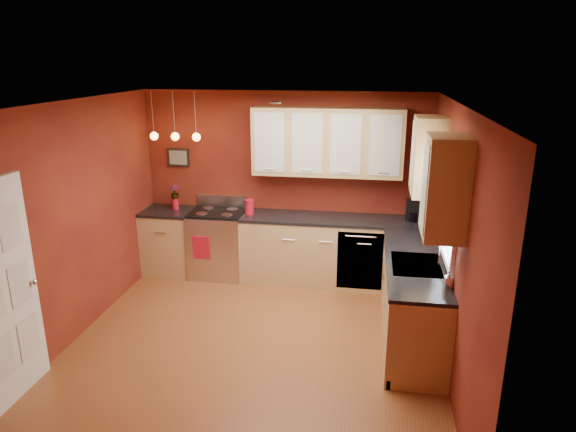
% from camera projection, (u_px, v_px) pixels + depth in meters
% --- Properties ---
extents(floor, '(4.20, 4.20, 0.00)m').
position_uv_depth(floor, '(254.00, 344.00, 5.66)').
color(floor, brown).
rests_on(floor, ground).
extents(ceiling, '(4.00, 4.20, 0.02)m').
position_uv_depth(ceiling, '(249.00, 104.00, 4.89)').
color(ceiling, silver).
rests_on(ceiling, wall_back).
extents(wall_back, '(4.00, 0.02, 2.60)m').
position_uv_depth(wall_back, '(285.00, 185.00, 7.25)').
color(wall_back, maroon).
rests_on(wall_back, floor).
extents(wall_front, '(4.00, 0.02, 2.60)m').
position_uv_depth(wall_front, '(178.00, 338.00, 3.29)').
color(wall_front, maroon).
rests_on(wall_front, floor).
extents(wall_left, '(0.02, 4.20, 2.60)m').
position_uv_depth(wall_left, '(72.00, 223.00, 5.58)').
color(wall_left, maroon).
rests_on(wall_left, floor).
extents(wall_right, '(0.02, 4.20, 2.60)m').
position_uv_depth(wall_right, '(453.00, 243.00, 4.97)').
color(wall_right, maroon).
rests_on(wall_right, floor).
extents(base_cabinets_back_left, '(0.70, 0.60, 0.90)m').
position_uv_depth(base_cabinets_back_left, '(170.00, 242.00, 7.47)').
color(base_cabinets_back_left, tan).
rests_on(base_cabinets_back_left, floor).
extents(base_cabinets_back_right, '(2.54, 0.60, 0.90)m').
position_uv_depth(base_cabinets_back_right, '(333.00, 251.00, 7.11)').
color(base_cabinets_back_right, tan).
rests_on(base_cabinets_back_right, floor).
extents(base_cabinets_right, '(0.60, 2.10, 0.90)m').
position_uv_depth(base_cabinets_right, '(412.00, 300.00, 5.69)').
color(base_cabinets_right, tan).
rests_on(base_cabinets_right, floor).
extents(counter_back_left, '(0.70, 0.62, 0.04)m').
position_uv_depth(counter_back_left, '(168.00, 211.00, 7.33)').
color(counter_back_left, black).
rests_on(counter_back_left, base_cabinets_back_left).
extents(counter_back_right, '(2.54, 0.62, 0.04)m').
position_uv_depth(counter_back_right, '(334.00, 219.00, 6.97)').
color(counter_back_right, black).
rests_on(counter_back_right, base_cabinets_back_right).
extents(counter_right, '(0.62, 2.10, 0.04)m').
position_uv_depth(counter_right, '(415.00, 261.00, 5.55)').
color(counter_right, black).
rests_on(counter_right, base_cabinets_right).
extents(gas_range, '(0.76, 0.64, 1.11)m').
position_uv_depth(gas_range, '(219.00, 243.00, 7.35)').
color(gas_range, silver).
rests_on(gas_range, floor).
extents(dishwasher_front, '(0.60, 0.02, 0.80)m').
position_uv_depth(dishwasher_front, '(360.00, 261.00, 6.78)').
color(dishwasher_front, silver).
rests_on(dishwasher_front, base_cabinets_back_right).
extents(sink, '(0.50, 0.70, 0.33)m').
position_uv_depth(sink, '(416.00, 266.00, 5.41)').
color(sink, '#9A999F').
rests_on(sink, counter_right).
extents(window, '(0.06, 1.02, 1.22)m').
position_uv_depth(window, '(450.00, 197.00, 5.14)').
color(window, white).
rests_on(window, wall_right).
extents(door_left_wall, '(0.12, 0.82, 2.05)m').
position_uv_depth(door_left_wall, '(4.00, 294.00, 4.52)').
color(door_left_wall, white).
rests_on(door_left_wall, floor).
extents(upper_cabinets_back, '(2.00, 0.35, 0.90)m').
position_uv_depth(upper_cabinets_back, '(327.00, 142.00, 6.81)').
color(upper_cabinets_back, tan).
rests_on(upper_cabinets_back, wall_back).
extents(upper_cabinets_right, '(0.35, 1.95, 0.90)m').
position_uv_depth(upper_cabinets_right, '(436.00, 170.00, 5.11)').
color(upper_cabinets_right, tan).
rests_on(upper_cabinets_right, wall_right).
extents(wall_picture, '(0.32, 0.03, 0.26)m').
position_uv_depth(wall_picture, '(179.00, 157.00, 7.37)').
color(wall_picture, black).
rests_on(wall_picture, wall_back).
extents(pendant_lights, '(0.71, 0.11, 0.66)m').
position_uv_depth(pendant_lights, '(175.00, 136.00, 6.93)').
color(pendant_lights, '#9A999F').
rests_on(pendant_lights, ceiling).
extents(red_canister, '(0.14, 0.14, 0.21)m').
position_uv_depth(red_canister, '(249.00, 207.00, 7.10)').
color(red_canister, '#B01225').
rests_on(red_canister, counter_back_right).
extents(red_vase, '(0.10, 0.10, 0.16)m').
position_uv_depth(red_vase, '(175.00, 204.00, 7.34)').
color(red_vase, '#B01225').
rests_on(red_vase, counter_back_left).
extents(flowers, '(0.15, 0.15, 0.22)m').
position_uv_depth(flowers, '(175.00, 192.00, 7.29)').
color(flowers, '#B01225').
rests_on(flowers, red_vase).
extents(coffee_maker, '(0.21, 0.21, 0.28)m').
position_uv_depth(coffee_maker, '(414.00, 211.00, 6.82)').
color(coffee_maker, black).
rests_on(coffee_maker, counter_back_right).
extents(soap_pump, '(0.09, 0.09, 0.17)m').
position_uv_depth(soap_pump, '(448.00, 279.00, 4.82)').
color(soap_pump, white).
rests_on(soap_pump, counter_right).
extents(dish_towel, '(0.24, 0.02, 0.33)m').
position_uv_depth(dish_towel, '(201.00, 248.00, 7.05)').
color(dish_towel, '#B01225').
rests_on(dish_towel, gas_range).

